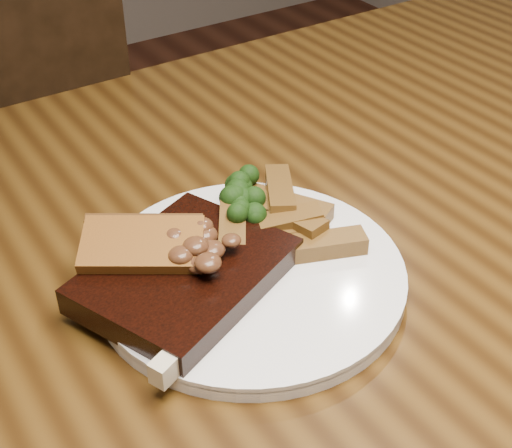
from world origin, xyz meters
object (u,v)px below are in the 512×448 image
Objects in this scene: dining_table at (262,323)px; steak at (186,275)px; plate at (251,276)px; garlic_bread at (145,266)px; potato_wedges at (288,233)px.

dining_table is 9.09× the size of steak.
garlic_bread reaches higher than plate.
potato_wedges is at bearing -22.23° from steak.
plate is 0.10m from garlic_bread.
plate is 1.61× the size of steak.
dining_table is 0.11m from plate.
garlic_bread and potato_wedges have the same top height.
potato_wedges reaches higher than plate.
dining_table is 0.12m from potato_wedges.
steak is at bearing -20.27° from garlic_bread.
steak is at bearing -179.62° from potato_wedges.
steak reaches higher than potato_wedges.
potato_wedges is (0.02, -0.01, 0.12)m from dining_table.
potato_wedges is (0.11, 0.00, -0.00)m from steak.
plate is 0.06m from potato_wedges.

